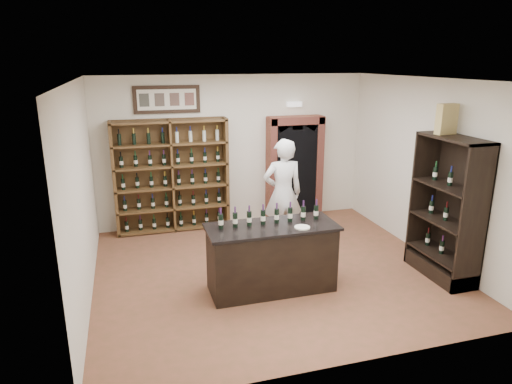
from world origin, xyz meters
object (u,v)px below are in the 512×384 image
tasting_counter (272,258)px  wine_crate (447,119)px  side_cabinet (446,230)px  counter_bottle_0 (221,221)px  wine_shelf (172,176)px  shopkeeper (283,194)px

tasting_counter → wine_crate: size_ratio=4.16×
side_cabinet → wine_crate: wine_crate is taller
tasting_counter → side_cabinet: bearing=-6.3°
counter_bottle_0 → tasting_counter: bearing=-7.5°
counter_bottle_0 → side_cabinet: (3.44, -0.40, -0.35)m
counter_bottle_0 → wine_crate: 3.67m
tasting_counter → side_cabinet: side_cabinet is taller
wine_shelf → counter_bottle_0: 2.86m
tasting_counter → shopkeeper: 1.75m
shopkeeper → wine_crate: (2.00, -1.59, 1.44)m
side_cabinet → wine_crate: 1.69m
wine_shelf → side_cabinet: (3.82, -3.23, -0.35)m
tasting_counter → wine_crate: 3.32m
wine_shelf → side_cabinet: bearing=-40.2°
wine_crate → shopkeeper: bearing=135.0°
shopkeeper → wine_crate: size_ratio=4.36×
side_cabinet → shopkeeper: 2.74m
counter_bottle_0 → side_cabinet: 3.49m
shopkeeper → wine_shelf: bearing=-35.6°
tasting_counter → counter_bottle_0: bearing=172.5°
counter_bottle_0 → wine_crate: size_ratio=0.66×
wine_shelf → counter_bottle_0: (0.38, -2.84, 0.01)m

